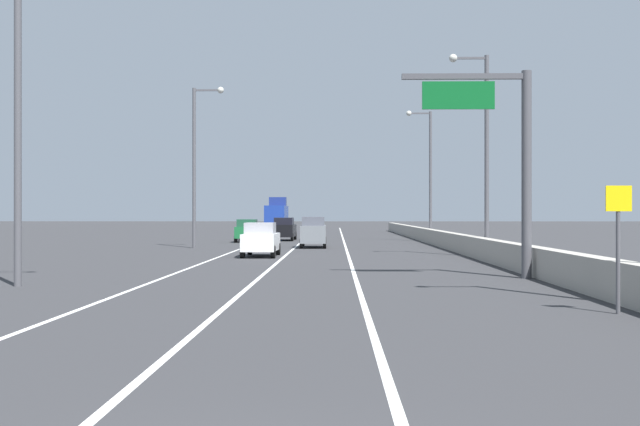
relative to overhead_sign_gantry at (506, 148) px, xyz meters
The scene contains 16 objects.
ground_plane 42.27m from the overhead_sign_gantry, 99.50° to the left, with size 320.00×320.00×0.00m, color #2D2D30.
lane_stripe_left 35.05m from the overhead_sign_gantry, 110.97° to the left, with size 0.16×130.00×0.00m, color silver.
lane_stripe_center 33.96m from the overhead_sign_gantry, 105.40° to the left, with size 0.16×130.00×0.00m, color silver.
lane_stripe_right 33.21m from the overhead_sign_gantry, 99.51° to the left, with size 0.16×130.00×0.00m, color silver.
jersey_barrier_right 17.97m from the overhead_sign_gantry, 85.59° to the left, with size 0.60×120.00×1.10m, color #9E998E.
overhead_sign_gantry is the anchor object (origin of this frame).
speed_advisory_sign 10.39m from the overhead_sign_gantry, 87.45° to the right, with size 0.60×0.11×3.00m.
lamp_post_right_second 14.01m from the overhead_sign_gantry, 82.83° to the left, with size 2.14×0.44×10.91m.
lamp_post_right_third 37.05m from the overhead_sign_gantry, 87.60° to the left, with size 2.14×0.44×10.91m.
lamp_post_left_near 16.56m from the overhead_sign_gantry, 168.26° to the right, with size 2.14×0.44×10.91m.
lamp_post_left_mid 28.98m from the overhead_sign_gantry, 122.33° to the left, with size 2.14×0.44×10.91m.
car_green_0 38.19m from the overhead_sign_gantry, 110.55° to the left, with size 1.83×4.03×1.86m.
car_gray_1 26.74m from the overhead_sign_gantry, 106.81° to the left, with size 1.81×4.47×2.12m.
car_white_2 17.74m from the overhead_sign_gantry, 126.05° to the left, with size 1.86×4.19×1.85m.
car_black_3 40.86m from the overhead_sign_gantry, 105.04° to the left, with size 1.92×4.71×1.98m.
box_truck 69.53m from the overhead_sign_gantry, 101.09° to the left, with size 2.52×9.29×4.38m.
Camera 1 is at (0.76, -5.75, 2.35)m, focal length 43.95 mm.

